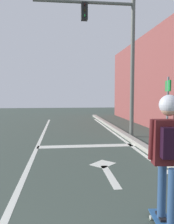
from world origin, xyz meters
TOP-DOWN VIEW (x-y plane):
  - lane_line_center at (-0.37, 6.00)m, footprint 0.12×20.00m
  - lane_line_curbside at (2.75, 6.00)m, footprint 0.12×20.00m
  - stop_bar at (1.27, 7.76)m, footprint 3.27×0.40m
  - lane_arrow_stem at (1.43, 4.90)m, footprint 0.16×1.40m
  - lane_arrow_head at (1.43, 5.75)m, footprint 0.71×0.71m
  - curb_strip at (3.00, 6.00)m, footprint 0.24×24.00m
  - skater at (1.70, 2.86)m, footprint 0.45×0.61m
  - traffic_signal_mast at (2.47, 9.26)m, footprint 3.94×0.34m
  - street_sign_post at (3.34, 6.29)m, footprint 0.12×0.44m

SIDE VIEW (x-z plane):
  - lane_line_center at x=-0.37m, z-range 0.00..0.01m
  - lane_line_curbside at x=2.75m, z-range 0.00..0.01m
  - stop_bar at x=1.27m, z-range 0.00..0.01m
  - lane_arrow_stem at x=1.43m, z-range 0.00..0.01m
  - lane_arrow_head at x=1.43m, z-range 0.00..0.01m
  - curb_strip at x=3.00m, z-range 0.00..0.14m
  - skater at x=1.70m, z-range 0.30..1.93m
  - street_sign_post at x=3.34m, z-range 0.34..2.54m
  - traffic_signal_mast at x=2.47m, z-range 0.95..6.49m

